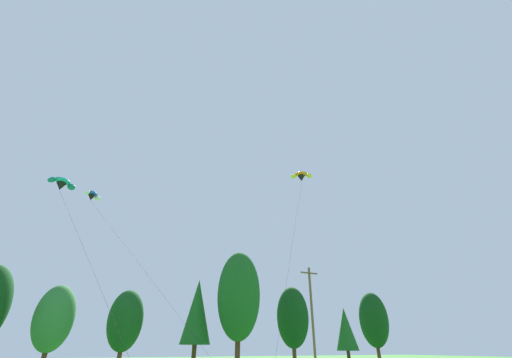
# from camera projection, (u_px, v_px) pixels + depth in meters

# --- Properties ---
(treeline_tree_d) EXTENTS (4.29, 4.29, 9.22)m
(treeline_tree_d) POSITION_uv_depth(u_px,v_px,m) (54.00, 318.00, 37.76)
(treeline_tree_d) COLOR #472D19
(treeline_tree_d) RESTS_ON ground_plane
(treeline_tree_e) EXTENTS (4.32, 4.32, 9.35)m
(treeline_tree_e) POSITION_uv_depth(u_px,v_px,m) (125.00, 320.00, 41.91)
(treeline_tree_e) COLOR #472D19
(treeline_tree_e) RESTS_ON ground_plane
(treeline_tree_f) EXTENTS (4.06, 4.06, 11.18)m
(treeline_tree_f) POSITION_uv_depth(u_px,v_px,m) (197.00, 311.00, 45.01)
(treeline_tree_f) COLOR #472D19
(treeline_tree_f) RESTS_ON ground_plane
(treeline_tree_g) EXTENTS (5.82, 5.82, 14.89)m
(treeline_tree_g) POSITION_uv_depth(u_px,v_px,m) (239.00, 295.00, 45.18)
(treeline_tree_g) COLOR #472D19
(treeline_tree_g) RESTS_ON ground_plane
(treeline_tree_h) EXTENTS (4.81, 4.81, 11.14)m
(treeline_tree_h) POSITION_uv_depth(u_px,v_px,m) (293.00, 317.00, 50.23)
(treeline_tree_h) COLOR #472D19
(treeline_tree_h) RESTS_ON ground_plane
(treeline_tree_i) EXTENTS (3.42, 3.42, 8.29)m
(treeline_tree_i) POSITION_uv_depth(u_px,v_px,m) (346.00, 329.00, 51.76)
(treeline_tree_i) COLOR #472D19
(treeline_tree_i) RESTS_ON ground_plane
(treeline_tree_j) EXTENTS (4.91, 4.91, 11.53)m
(treeline_tree_j) POSITION_uv_depth(u_px,v_px,m) (374.00, 320.00, 57.99)
(treeline_tree_j) COLOR #472D19
(treeline_tree_j) RESTS_ON ground_plane
(utility_pole) EXTENTS (2.20, 0.26, 10.70)m
(utility_pole) POSITION_uv_depth(u_px,v_px,m) (312.00, 316.00, 35.34)
(utility_pole) COLOR brown
(utility_pole) RESTS_ON ground_plane
(parafoil_kite_high_teal) EXTENTS (7.88, 10.83, 13.73)m
(parafoil_kite_high_teal) POSITION_uv_depth(u_px,v_px,m) (62.00, 184.00, 26.69)
(parafoil_kite_high_teal) COLOR teal
(parafoil_kite_mid_blue_white) EXTENTS (12.87, 17.86, 18.79)m
(parafoil_kite_mid_blue_white) POSITION_uv_depth(u_px,v_px,m) (92.00, 196.00, 41.80)
(parafoil_kite_mid_blue_white) COLOR blue
(parafoil_kite_far_orange) EXTENTS (13.06, 13.09, 24.15)m
(parafoil_kite_far_orange) POSITION_uv_depth(u_px,v_px,m) (301.00, 176.00, 48.35)
(parafoil_kite_far_orange) COLOR orange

